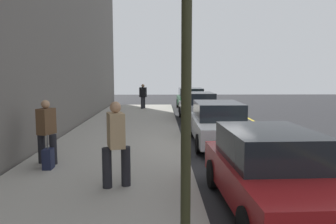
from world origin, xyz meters
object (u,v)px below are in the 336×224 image
object	(u,v)px
parked_car_red	(271,171)
pedestrian_tan_coat	(116,142)
pedestrian_brown_coat	(47,130)
pedestrian_black_coat	(143,96)
rolling_suitcase	(48,159)
parked_car_silver	(199,107)
traffic_light_pole	(187,13)
parked_car_white	(218,123)
parked_car_green	(191,99)

from	to	relation	value
parked_car_red	pedestrian_tan_coat	distance (m)	3.17
parked_car_red	pedestrian_tan_coat	size ratio (longest dim) A/B	2.33
pedestrian_brown_coat	pedestrian_black_coat	world-z (taller)	pedestrian_brown_coat
pedestrian_black_coat	rolling_suitcase	xyz separation A→B (m)	(14.39, -1.64, -0.62)
parked_car_silver	pedestrian_tan_coat	distance (m)	11.30
pedestrian_black_coat	traffic_light_pole	size ratio (longest dim) A/B	0.36
pedestrian_black_coat	traffic_light_pole	world-z (taller)	traffic_light_pole
parked_car_silver	traffic_light_pole	xyz separation A→B (m)	(14.00, -1.75, 2.48)
parked_car_silver	rolling_suitcase	bearing A→B (deg)	-27.26
parked_car_silver	parked_car_red	size ratio (longest dim) A/B	1.01
parked_car_silver	parked_car_white	world-z (taller)	same
parked_car_green	parked_car_red	xyz separation A→B (m)	(17.23, -0.05, -0.00)
parked_car_green	parked_car_white	bearing A→B (deg)	-0.12
pedestrian_black_coat	pedestrian_tan_coat	distance (m)	15.76
parked_car_white	pedestrian_black_coat	distance (m)	11.33
parked_car_green	parked_car_silver	bearing A→B (deg)	-0.76
pedestrian_brown_coat	rolling_suitcase	bearing A→B (deg)	20.35
pedestrian_black_coat	pedestrian_tan_coat	world-z (taller)	pedestrian_tan_coat
pedestrian_black_coat	pedestrian_tan_coat	bearing A→B (deg)	1.00
parked_car_white	parked_car_green	bearing A→B (deg)	179.88
parked_car_green	traffic_light_pole	bearing A→B (deg)	-5.36
parked_car_green	pedestrian_brown_coat	bearing A→B (deg)	-19.66
parked_car_silver	pedestrian_tan_coat	bearing A→B (deg)	-15.36
parked_car_silver	parked_car_white	xyz separation A→B (m)	(5.96, 0.05, 0.00)
parked_car_red	parked_car_white	bearing A→B (deg)	179.74
pedestrian_brown_coat	rolling_suitcase	distance (m)	0.84
rolling_suitcase	pedestrian_black_coat	bearing A→B (deg)	173.50
parked_car_white	traffic_light_pole	distance (m)	8.60
parked_car_red	traffic_light_pole	xyz separation A→B (m)	(2.20, -1.77, 2.48)
parked_car_red	pedestrian_tan_coat	xyz separation A→B (m)	(-0.92, -3.01, 0.37)
parked_car_silver	pedestrian_black_coat	world-z (taller)	pedestrian_black_coat
pedestrian_brown_coat	parked_car_red	bearing A→B (deg)	61.46
parked_car_silver	parked_car_white	distance (m)	5.96
parked_car_green	parked_car_red	distance (m)	17.23
parked_car_white	traffic_light_pole	xyz separation A→B (m)	(8.04, -1.80, 2.48)
parked_car_red	pedestrian_tan_coat	bearing A→B (deg)	-106.93
pedestrian_brown_coat	rolling_suitcase	world-z (taller)	pedestrian_brown_coat
parked_car_red	pedestrian_black_coat	distance (m)	16.99
parked_car_red	rolling_suitcase	xyz separation A→B (m)	(-2.28, -4.93, -0.34)
parked_car_white	pedestrian_black_coat	bearing A→B (deg)	-162.97
parked_car_green	pedestrian_tan_coat	distance (m)	16.60
parked_car_white	rolling_suitcase	size ratio (longest dim) A/B	5.25
traffic_light_pole	rolling_suitcase	xyz separation A→B (m)	(-4.48, -3.16, -2.82)
parked_car_silver	rolling_suitcase	size ratio (longest dim) A/B	4.92
pedestrian_tan_coat	pedestrian_brown_coat	bearing A→B (deg)	-131.60
pedestrian_brown_coat	pedestrian_tan_coat	distance (m)	2.81
pedestrian_black_coat	traffic_light_pole	xyz separation A→B (m)	(18.87, 1.52, 2.20)
traffic_light_pole	rolling_suitcase	size ratio (longest dim) A/B	5.23
pedestrian_brown_coat	traffic_light_pole	distance (m)	6.37
pedestrian_brown_coat	parked_car_white	bearing A→B (deg)	120.81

